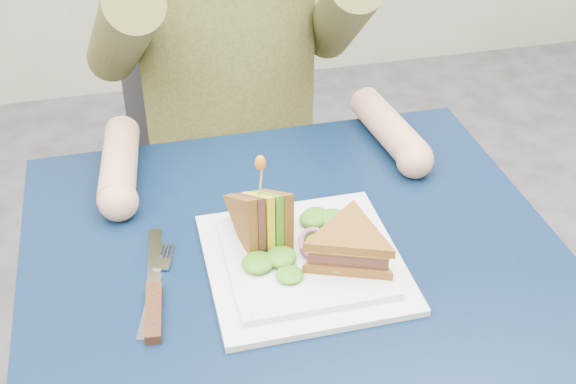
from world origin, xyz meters
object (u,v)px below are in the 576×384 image
object	(u,v)px
sandwich_flat	(350,245)
chair	(226,138)
sandwich_upright	(262,219)
fork	(154,291)
table	(303,315)
plate	(304,260)
knife	(154,302)

from	to	relation	value
sandwich_flat	chair	bearing A→B (deg)	94.98
sandwich_upright	fork	bearing A→B (deg)	-162.36
table	fork	bearing A→B (deg)	176.99
plate	sandwich_flat	bearing A→B (deg)	-24.44
chair	sandwich_upright	distance (m)	0.66
chair	sandwich_flat	xyz separation A→B (m)	(0.06, -0.68, 0.23)
sandwich_upright	knife	distance (m)	0.18
chair	fork	xyz separation A→B (m)	(-0.20, -0.66, 0.19)
sandwich_flat	sandwich_upright	xyz separation A→B (m)	(-0.10, 0.07, 0.01)
sandwich_flat	table	bearing A→B (deg)	170.12
sandwich_upright	fork	size ratio (longest dim) A/B	0.79
chair	sandwich_upright	world-z (taller)	chair
chair	fork	world-z (taller)	chair
table	chair	xyz separation A→B (m)	(0.00, 0.67, -0.11)
plate	sandwich_flat	size ratio (longest dim) A/B	1.48
sandwich_upright	knife	size ratio (longest dim) A/B	0.62
sandwich_flat	fork	distance (m)	0.26
chair	plate	bearing A→B (deg)	-89.60
knife	chair	bearing A→B (deg)	73.76
chair	table	bearing A→B (deg)	-90.00
sandwich_flat	knife	distance (m)	0.26
fork	sandwich_flat	bearing A→B (deg)	-4.61
sandwich_upright	chair	bearing A→B (deg)	85.99
chair	sandwich_upright	xyz separation A→B (m)	(-0.04, -0.61, 0.24)
chair	fork	distance (m)	0.72
chair	sandwich_flat	world-z (taller)	chair
chair	knife	xyz separation A→B (m)	(-0.20, -0.69, 0.20)
knife	sandwich_upright	bearing A→B (deg)	24.93
chair	plate	xyz separation A→B (m)	(0.00, -0.66, 0.20)
chair	knife	bearing A→B (deg)	-106.24
plate	sandwich_upright	world-z (taller)	sandwich_upright
table	sandwich_flat	distance (m)	0.14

